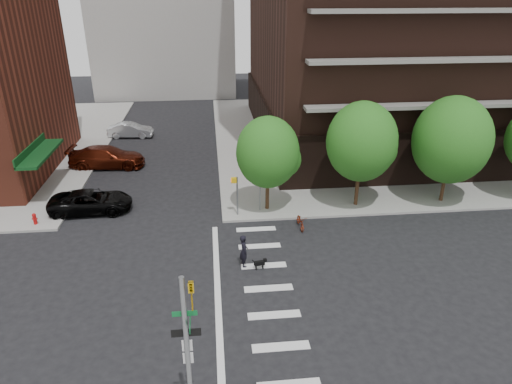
# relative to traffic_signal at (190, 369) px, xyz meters

# --- Properties ---
(ground) EXTENTS (120.00, 120.00, 0.00)m
(ground) POSITION_rel_traffic_signal_xyz_m (0.47, 7.49, -2.70)
(ground) COLOR black
(ground) RESTS_ON ground
(sidewalk_ne) EXTENTS (39.00, 33.00, 0.15)m
(sidewalk_ne) POSITION_rel_traffic_signal_xyz_m (20.97, 30.99, -2.62)
(sidewalk_ne) COLOR gray
(sidewalk_ne) RESTS_ON ground
(crosswalk) EXTENTS (3.85, 13.00, 0.01)m
(crosswalk) POSITION_rel_traffic_signal_xyz_m (2.68, 7.49, -2.69)
(crosswalk) COLOR silver
(crosswalk) RESTS_ON ground
(tree_a) EXTENTS (4.00, 4.00, 5.90)m
(tree_a) POSITION_rel_traffic_signal_xyz_m (4.47, 15.99, 1.35)
(tree_a) COLOR #301E11
(tree_a) RESTS_ON sidewalk_ne
(tree_b) EXTENTS (4.50, 4.50, 6.65)m
(tree_b) POSITION_rel_traffic_signal_xyz_m (10.47, 15.99, 1.85)
(tree_b) COLOR #301E11
(tree_b) RESTS_ON sidewalk_ne
(tree_c) EXTENTS (5.00, 5.00, 6.80)m
(tree_c) POSITION_rel_traffic_signal_xyz_m (16.47, 15.99, 1.75)
(tree_c) COLOR #301E11
(tree_c) RESTS_ON sidewalk_ne
(traffic_signal) EXTENTS (0.90, 0.75, 6.00)m
(traffic_signal) POSITION_rel_traffic_signal_xyz_m (0.00, 0.00, 0.00)
(traffic_signal) COLOR slate
(traffic_signal) RESTS_ON sidewalk_s
(pedestrian_signal) EXTENTS (2.18, 0.67, 2.60)m
(pedestrian_signal) POSITION_rel_traffic_signal_xyz_m (2.79, 15.42, -0.84)
(pedestrian_signal) COLOR slate
(pedestrian_signal) RESTS_ON sidewalk_ne
(fire_hydrant) EXTENTS (0.24, 0.24, 0.73)m
(fire_hydrant) POSITION_rel_traffic_signal_xyz_m (-10.03, 15.29, -2.15)
(fire_hydrant) COLOR #A50C0C
(fire_hydrant) RESTS_ON sidewalk_nw
(parked_car_black) EXTENTS (2.60, 5.30, 1.45)m
(parked_car_black) POSITION_rel_traffic_signal_xyz_m (-7.01, 16.98, -1.97)
(parked_car_black) COLOR black
(parked_car_black) RESTS_ON ground
(parked_car_maroon) EXTENTS (2.77, 6.11, 1.74)m
(parked_car_maroon) POSITION_rel_traffic_signal_xyz_m (-7.51, 25.16, -1.83)
(parked_car_maroon) COLOR #471308
(parked_car_maroon) RESTS_ON ground
(parked_car_silver) EXTENTS (1.78, 4.38, 1.41)m
(parked_car_silver) POSITION_rel_traffic_signal_xyz_m (-6.79, 33.18, -1.99)
(parked_car_silver) COLOR silver
(parked_car_silver) RESTS_ON ground
(scooter) EXTENTS (0.61, 1.66, 0.86)m
(scooter) POSITION_rel_traffic_signal_xyz_m (6.20, 13.42, -2.27)
(scooter) COLOR maroon
(scooter) RESTS_ON ground
(dog_walker) EXTENTS (0.72, 0.51, 1.83)m
(dog_walker) POSITION_rel_traffic_signal_xyz_m (2.43, 9.62, -1.78)
(dog_walker) COLOR black
(dog_walker) RESTS_ON ground
(dog) EXTENTS (0.68, 0.26, 0.57)m
(dog) POSITION_rel_traffic_signal_xyz_m (3.25, 9.24, -2.34)
(dog) COLOR black
(dog) RESTS_ON ground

